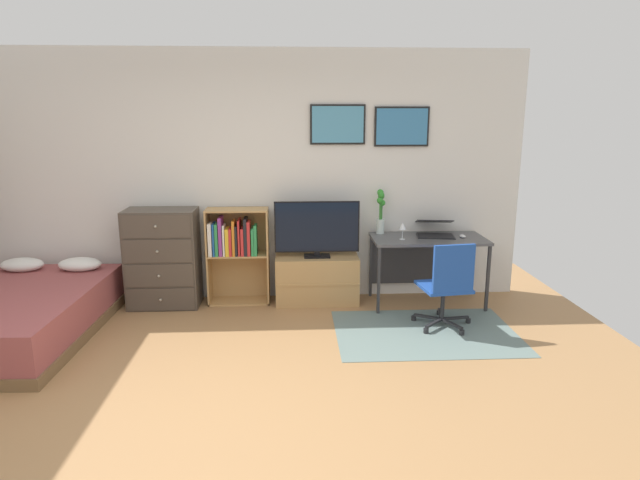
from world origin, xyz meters
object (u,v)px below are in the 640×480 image
(bamboo_vase, at_px, (381,210))
(computer_mouse, at_px, (463,236))
(office_chair, at_px, (448,283))
(bed, at_px, (17,315))
(bookshelf, at_px, (236,247))
(tv_stand, at_px, (317,279))
(television, at_px, (317,229))
(desk, at_px, (426,248))
(wine_glass, at_px, (403,227))
(dresser, at_px, (163,258))
(laptop, at_px, (435,229))

(bamboo_vase, bearing_deg, computer_mouse, -16.61)
(office_chair, bearing_deg, bed, 171.98)
(bookshelf, relative_size, office_chair, 1.21)
(tv_stand, distance_m, office_chair, 1.48)
(television, relative_size, desk, 0.76)
(bed, xyz_separation_m, desk, (4.00, 0.79, 0.39))
(tv_stand, bearing_deg, desk, -1.43)
(bookshelf, bearing_deg, wine_glass, -7.44)
(bookshelf, relative_size, computer_mouse, 10.00)
(bamboo_vase, bearing_deg, wine_glass, -58.24)
(desk, height_order, wine_glass, wine_glass)
(tv_stand, bearing_deg, bed, -163.71)
(wine_glass, bearing_deg, bed, -170.25)
(office_chair, height_order, wine_glass, wine_glass)
(tv_stand, height_order, wine_glass, wine_glass)
(bookshelf, relative_size, bamboo_vase, 2.13)
(office_chair, bearing_deg, dresser, 156.08)
(bookshelf, xyz_separation_m, laptop, (2.16, -0.04, 0.18))
(office_chair, xyz_separation_m, laptop, (0.08, 0.84, 0.35))
(bamboo_vase, bearing_deg, office_chair, -62.37)
(computer_mouse, relative_size, wine_glass, 0.58)
(desk, height_order, office_chair, office_chair)
(television, bearing_deg, tv_stand, 90.00)
(tv_stand, xyz_separation_m, desk, (1.19, -0.03, 0.35))
(bed, bearing_deg, desk, 12.77)
(bed, xyz_separation_m, office_chair, (4.01, -0.02, 0.24))
(computer_mouse, bearing_deg, desk, 163.26)
(tv_stand, relative_size, bamboo_vase, 1.83)
(bed, relative_size, desk, 1.74)
(dresser, height_order, bamboo_vase, bamboo_vase)
(bookshelf, distance_m, laptop, 2.17)
(office_chair, bearing_deg, wine_glass, 107.83)
(dresser, xyz_separation_m, computer_mouse, (3.19, -0.12, 0.23))
(dresser, distance_m, office_chair, 2.96)
(dresser, bearing_deg, computer_mouse, -2.21)
(bed, distance_m, computer_mouse, 4.44)
(desk, distance_m, wine_glass, 0.43)
(bed, xyz_separation_m, bookshelf, (1.94, 0.87, 0.41))
(tv_stand, distance_m, laptop, 1.40)
(bookshelf, xyz_separation_m, desk, (2.06, -0.07, -0.02))
(dresser, bearing_deg, bamboo_vase, 3.14)
(office_chair, bearing_deg, desk, 83.22)
(wine_glass, bearing_deg, office_chair, -64.38)
(bed, xyz_separation_m, dresser, (1.17, 0.81, 0.31))
(television, height_order, bamboo_vase, bamboo_vase)
(office_chair, height_order, computer_mouse, office_chair)
(dresser, relative_size, office_chair, 1.22)
(tv_stand, relative_size, office_chair, 1.04)
(tv_stand, relative_size, desk, 0.75)
(tv_stand, bearing_deg, television, -90.00)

